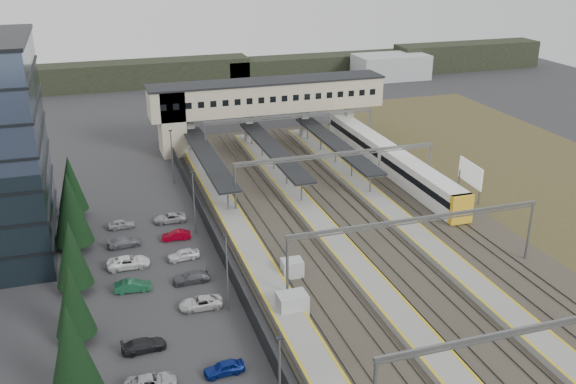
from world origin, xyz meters
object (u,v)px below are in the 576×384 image
object	(u,v)px
relay_cabin_near	(292,305)
billboard	(470,174)
footbridge	(252,100)
train	(389,159)
relay_cabin_far	(292,269)

from	to	relation	value
relay_cabin_near	billboard	distance (m)	38.38
footbridge	billboard	world-z (taller)	footbridge
footbridge	train	distance (m)	26.01
train	billboard	world-z (taller)	billboard
train	billboard	xyz separation A→B (m)	(5.93, -12.78, 1.35)
relay_cabin_far	train	size ratio (longest dim) A/B	0.05
train	billboard	size ratio (longest dim) A/B	6.84
train	billboard	bearing A→B (deg)	-65.10
relay_cabin_near	relay_cabin_far	xyz separation A→B (m)	(2.31, 7.08, -0.17)
footbridge	relay_cabin_near	bearing A→B (deg)	-100.83
train	billboard	distance (m)	14.15
relay_cabin_near	footbridge	xyz separation A→B (m)	(10.10, 52.76, 6.76)
train	relay_cabin_near	bearing A→B (deg)	-128.37
footbridge	relay_cabin_far	bearing A→B (deg)	-99.68
relay_cabin_far	train	distance (m)	35.65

